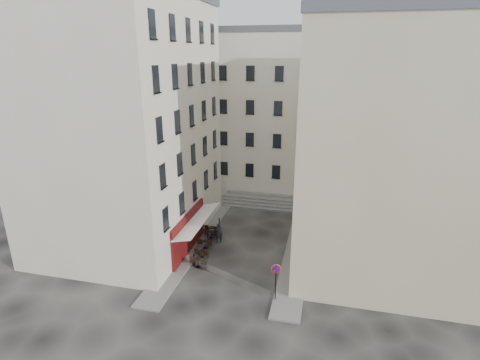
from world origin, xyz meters
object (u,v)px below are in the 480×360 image
(no_parking_sign, at_px, (276,276))
(bistro_table_a, at_px, (198,262))
(pedestrian, at_px, (219,233))
(bistro_table_b, at_px, (202,253))

(no_parking_sign, xyz_separation_m, bistro_table_a, (-6.47, 2.77, -1.50))
(pedestrian, bearing_deg, no_parking_sign, 121.61)
(no_parking_sign, xyz_separation_m, pedestrian, (-6.10, 7.16, -1.06))
(no_parking_sign, distance_m, bistro_table_b, 8.05)
(no_parking_sign, distance_m, bistro_table_a, 7.20)
(bistro_table_a, relative_size, pedestrian, 0.73)
(bistro_table_b, bearing_deg, bistro_table_a, -81.29)
(bistro_table_a, height_order, pedestrian, pedestrian)
(bistro_table_a, bearing_deg, bistro_table_b, 98.71)
(bistro_table_a, xyz_separation_m, pedestrian, (0.38, 4.39, 0.43))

